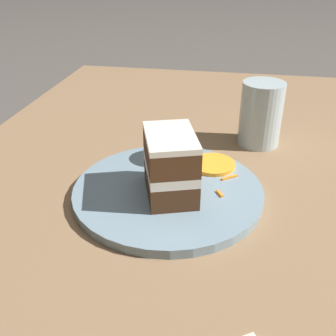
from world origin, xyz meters
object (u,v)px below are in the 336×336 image
Objects in this scene: cake_slice at (170,165)px; plate at (168,191)px; orange_garnish at (213,164)px; drinking_glass at (260,118)px; cream_dollop at (167,146)px.

plate is at bearing 94.49° from cake_slice.
cake_slice is 0.11m from orange_garnish.
plate is at bearing 146.72° from drinking_glass.
cake_slice is (-0.01, -0.01, 0.05)m from plate.
plate is at bearing -168.29° from cream_dollop.
drinking_glass reaches higher than cream_dollop.
cream_dollop is (0.10, 0.02, -0.02)m from cake_slice.
drinking_glass is at bearing -33.28° from plate.
cake_slice is 0.10m from cream_dollop.
drinking_glass reaches higher than orange_garnish.
cake_slice is at bearing 149.65° from drinking_glass.
cream_dollop is 0.19m from drinking_glass.
plate is 0.06m from cake_slice.
orange_garnish is (0.08, -0.06, 0.01)m from plate.
drinking_glass is at bearing -51.94° from cream_dollop.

